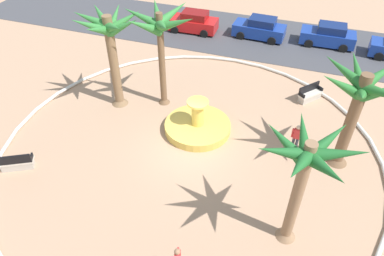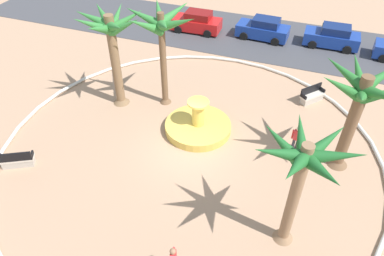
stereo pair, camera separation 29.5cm
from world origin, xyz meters
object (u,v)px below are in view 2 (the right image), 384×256
bench_east (17,161)px  bench_west (312,96)px  palm_tree_near_fountain (360,101)px  parked_car_third (332,37)px  palm_tree_by_curb (302,168)px  palm_tree_far_side (161,31)px  fountain (198,126)px  person_cyclist_photo (296,138)px  parked_car_second (263,29)px  palm_tree_mid_plaza (111,37)px  parked_car_leftmost (196,22)px

bench_east → bench_west: 16.72m
palm_tree_near_fountain → parked_car_third: (-1.25, 12.94, -3.06)m
palm_tree_by_curb → palm_tree_far_side: 10.87m
palm_tree_by_curb → palm_tree_near_fountain: bearing=70.5°
fountain → palm_tree_far_side: size_ratio=0.62×
palm_tree_far_side → person_cyclist_photo: size_ratio=3.53×
palm_tree_by_curb → parked_car_second: palm_tree_by_curb is taller
palm_tree_by_curb → bench_west: bearing=89.9°
fountain → palm_tree_by_curb: bearing=-43.3°
palm_tree_by_curb → palm_tree_far_side: size_ratio=0.91×
fountain → palm_tree_mid_plaza: size_ratio=0.63×
palm_tree_by_curb → parked_car_leftmost: (-9.93, 17.05, -3.32)m
palm_tree_mid_plaza → palm_tree_far_side: (2.50, 1.00, 0.36)m
palm_tree_by_curb → person_cyclist_photo: 6.15m
fountain → bench_east: (-7.34, -5.66, 0.06)m
palm_tree_far_side → palm_tree_near_fountain: bearing=-10.3°
bench_east → person_cyclist_photo: (12.53, 5.74, 0.59)m
parked_car_third → parked_car_leftmost: bearing=-174.2°
person_cyclist_photo → parked_car_second: same height
parked_car_third → parked_car_second: bearing=-174.7°
palm_tree_by_curb → person_cyclist_photo: palm_tree_by_curb is taller
palm_tree_mid_plaza → parked_car_second: 13.63m
palm_tree_mid_plaza → parked_car_second: bearing=61.9°
palm_tree_near_fountain → parked_car_leftmost: 16.99m
palm_tree_far_side → bench_east: (-4.57, -7.49, -4.27)m
bench_west → bench_east: bearing=-140.3°
parked_car_second → parked_car_third: size_ratio=1.01×
bench_west → parked_car_leftmost: (-9.95, 6.85, 0.43)m
bench_east → parked_car_second: (8.28, 18.12, 0.43)m
bench_east → bench_west: same height
fountain → bench_east: size_ratio=2.20×
parked_car_second → parked_car_third: (5.15, 0.47, 0.00)m
person_cyclist_photo → parked_car_third: same height
bench_east → fountain: bearing=37.7°
palm_tree_by_curb → palm_tree_far_side: palm_tree_far_side is taller
palm_tree_by_curb → parked_car_leftmost: size_ratio=1.33×
palm_tree_mid_plaza → palm_tree_far_side: palm_tree_far_side is taller
palm_tree_by_curb → bench_east: (-12.85, -0.48, -3.75)m
palm_tree_mid_plaza → palm_tree_near_fountain: bearing=-3.8°
bench_east → parked_car_third: parked_car_third is taller
palm_tree_near_fountain → parked_car_second: palm_tree_near_fountain is taller
palm_tree_near_fountain → bench_east: bearing=-158.9°
palm_tree_near_fountain → palm_tree_by_curb: (-1.84, -5.18, 0.26)m
palm_tree_by_curb → bench_west: palm_tree_by_curb is taller
parked_car_second → bench_east: bearing=-114.6°
palm_tree_near_fountain → parked_car_second: 14.34m
palm_tree_by_curb → parked_car_leftmost: bearing=120.2°
palm_tree_near_fountain → person_cyclist_photo: size_ratio=3.19×
palm_tree_mid_plaza → bench_east: 7.86m
fountain → parked_car_third: fountain is taller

